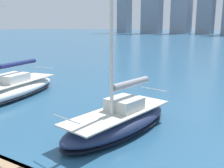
{
  "coord_description": "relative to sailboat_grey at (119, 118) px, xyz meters",
  "views": [
    {
      "loc": [
        -6.72,
        3.47,
        4.82
      ],
      "look_at": [
        -0.55,
        -6.5,
        2.2
      ],
      "focal_mm": 42.0,
      "sensor_mm": 36.0,
      "label": 1
    }
  ],
  "objects": [
    {
      "name": "sailboat_grey",
      "position": [
        0.0,
        0.0,
        0.0
      ],
      "size": [
        3.27,
        6.98,
        12.2
      ],
      "color": "navy",
      "rests_on": "ground"
    },
    {
      "name": "sailboat_navy",
      "position": [
        9.23,
        -0.98,
        -0.04
      ],
      "size": [
        3.87,
        9.26,
        9.21
      ],
      "color": "white",
      "rests_on": "ground"
    }
  ]
}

